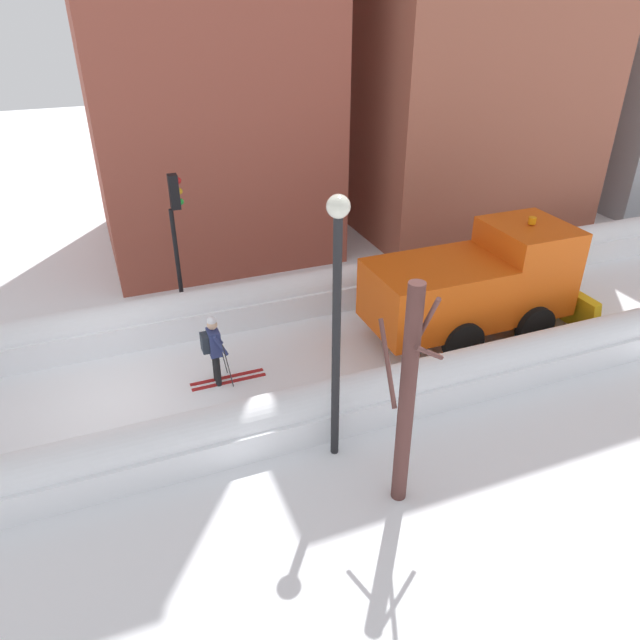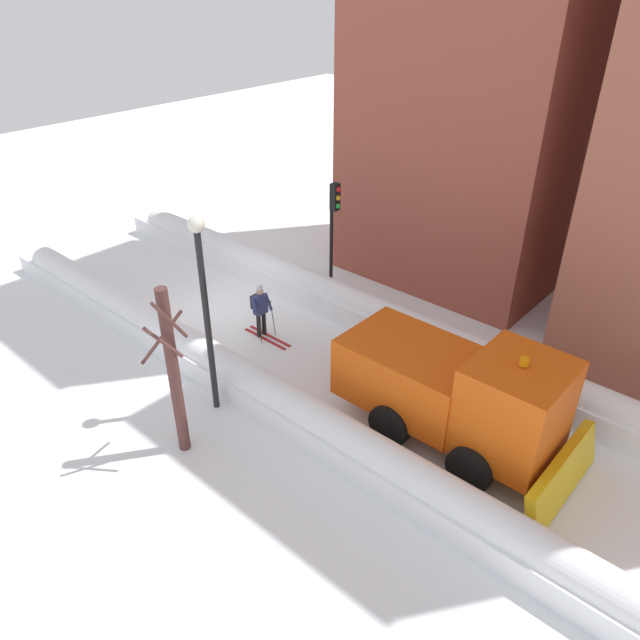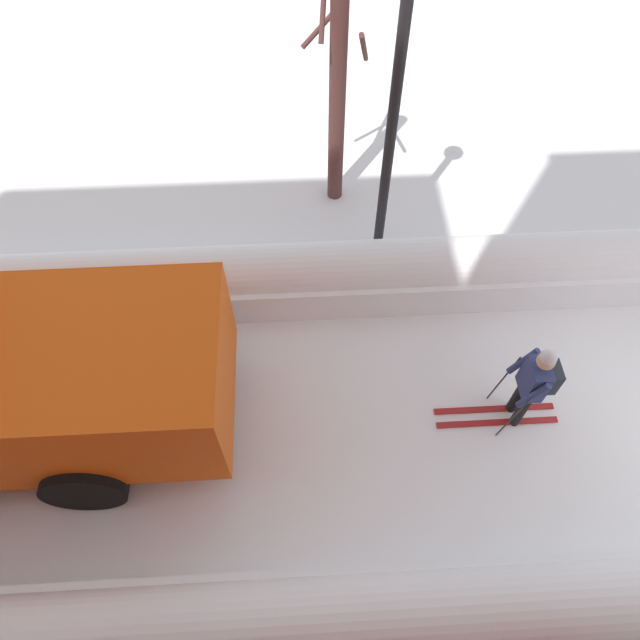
{
  "view_description": "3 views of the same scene",
  "coord_description": "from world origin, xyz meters",
  "px_view_note": "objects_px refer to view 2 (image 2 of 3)",
  "views": [
    {
      "loc": [
        11.86,
        0.25,
        8.35
      ],
      "look_at": [
        0.61,
        4.68,
        1.47
      ],
      "focal_mm": 33.34,
      "sensor_mm": 36.0,
      "label": 1
    },
    {
      "loc": [
        10.9,
        14.33,
        10.28
      ],
      "look_at": [
        0.14,
        4.74,
        1.58
      ],
      "focal_mm": 33.51,
      "sensor_mm": 36.0,
      "label": 2
    },
    {
      "loc": [
        -3.43,
        5.29,
        7.96
      ],
      "look_at": [
        0.99,
        5.05,
        1.47
      ],
      "focal_mm": 32.69,
      "sensor_mm": 36.0,
      "label": 3
    }
  ],
  "objects_px": {
    "plow_truck": "(458,392)",
    "bare_tree_near": "(173,372)",
    "skier": "(260,308)",
    "traffic_light_pole": "(334,219)",
    "street_lamp": "(204,295)"
  },
  "relations": [
    {
      "from": "plow_truck",
      "to": "bare_tree_near",
      "type": "bearing_deg",
      "value": -45.83
    },
    {
      "from": "skier",
      "to": "plow_truck",
      "type": "bearing_deg",
      "value": 88.43
    },
    {
      "from": "plow_truck",
      "to": "traffic_light_pole",
      "type": "bearing_deg",
      "value": -117.74
    },
    {
      "from": "traffic_light_pole",
      "to": "street_lamp",
      "type": "bearing_deg",
      "value": 14.21
    },
    {
      "from": "plow_truck",
      "to": "traffic_light_pole",
      "type": "height_order",
      "value": "traffic_light_pole"
    },
    {
      "from": "skier",
      "to": "street_lamp",
      "type": "bearing_deg",
      "value": 27.2
    },
    {
      "from": "plow_truck",
      "to": "traffic_light_pole",
      "type": "distance_m",
      "value": 8.17
    },
    {
      "from": "street_lamp",
      "to": "bare_tree_near",
      "type": "relative_size",
      "value": 1.22
    },
    {
      "from": "plow_truck",
      "to": "street_lamp",
      "type": "relative_size",
      "value": 1.11
    },
    {
      "from": "street_lamp",
      "to": "skier",
      "type": "bearing_deg",
      "value": -152.8
    },
    {
      "from": "plow_truck",
      "to": "traffic_light_pole",
      "type": "relative_size",
      "value": 1.46
    },
    {
      "from": "street_lamp",
      "to": "bare_tree_near",
      "type": "distance_m",
      "value": 2.02
    },
    {
      "from": "skier",
      "to": "street_lamp",
      "type": "height_order",
      "value": "street_lamp"
    },
    {
      "from": "street_lamp",
      "to": "bare_tree_near",
      "type": "height_order",
      "value": "street_lamp"
    },
    {
      "from": "plow_truck",
      "to": "skier",
      "type": "height_order",
      "value": "plow_truck"
    }
  ]
}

